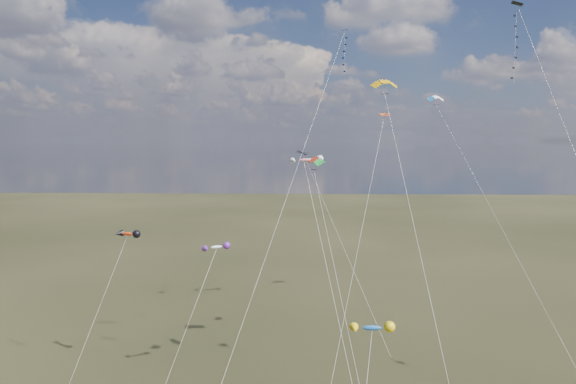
{
  "coord_description": "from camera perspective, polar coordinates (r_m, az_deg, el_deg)",
  "views": [
    {
      "loc": [
        1.82,
        -29.59,
        23.76
      ],
      "look_at": [
        0.0,
        18.0,
        19.0
      ],
      "focal_mm": 32.0,
      "sensor_mm": 36.0,
      "label": 1
    }
  ],
  "objects": [
    {
      "name": "diamond_navy_tall",
      "position": [
        57.74,
        5.39,
        12.96
      ],
      "size": [
        13.02,
        27.43,
        36.35
      ],
      "color": "#0F1B47",
      "rests_on": "ground"
    },
    {
      "name": "novelty_white_purple",
      "position": [
        49.02,
        -7.99,
        -6.19
      ],
      "size": [
        5.73,
        8.49,
        14.16
      ],
      "color": "silver",
      "rests_on": "ground"
    },
    {
      "name": "parafoil_tricolor",
      "position": [
        47.25,
        2.91,
        3.43
      ],
      "size": [
        5.77,
        14.24,
        22.57
      ],
      "color": "yellow",
      "rests_on": "ground"
    },
    {
      "name": "novelty_orange_black",
      "position": [
        53.32,
        -17.44,
        -4.52
      ],
      "size": [
        5.65,
        8.04,
        15.04
      ],
      "color": "red",
      "rests_on": "ground"
    },
    {
      "name": "diamond_black_mid",
      "position": [
        42.06,
        3.43,
        -4.09
      ],
      "size": [
        5.77,
        13.98,
        22.89
      ],
      "color": "black",
      "rests_on": "ground"
    },
    {
      "name": "diamond_black_high",
      "position": [
        42.62,
        24.89,
        12.63
      ],
      "size": [
        6.77,
        17.86,
        34.15
      ],
      "color": "black",
      "rests_on": "ground"
    },
    {
      "name": "novelty_redwhite_stripe",
      "position": [
        68.8,
        2.1,
        3.53
      ],
      "size": [
        11.58,
        15.49,
        21.76
      ],
      "color": "red",
      "rests_on": "ground"
    },
    {
      "name": "novelty_blue_yellow",
      "position": [
        33.91,
        9.33,
        -14.78
      ],
      "size": [
        3.29,
        6.84,
        12.39
      ],
      "color": "#1A5AAB",
      "rests_on": "ground"
    },
    {
      "name": "parafoil_yellow",
      "position": [
        49.07,
        10.75,
        11.77
      ],
      "size": [
        4.36,
        23.4,
        29.81
      ],
      "color": "#D49803",
      "rests_on": "ground"
    },
    {
      "name": "diamond_orange_center",
      "position": [
        48.44,
        9.04,
        0.25
      ],
      "size": [
        7.89,
        19.03,
        26.59
      ],
      "color": "#C44013",
      "rests_on": "ground"
    },
    {
      "name": "parafoil_blue_white",
      "position": [
        71.81,
        16.23,
        9.89
      ],
      "size": [
        10.15,
        25.8,
        30.09
      ],
      "color": "#1A6AB5",
      "rests_on": "ground"
    }
  ]
}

